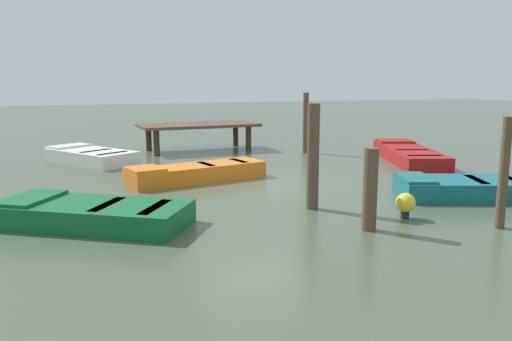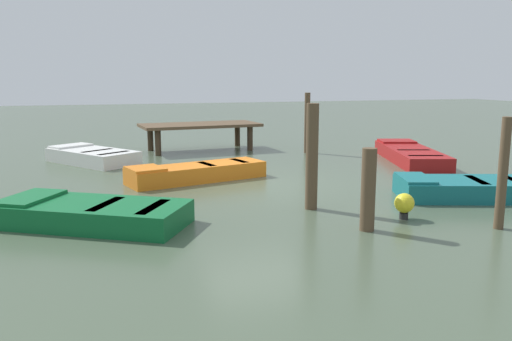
{
  "view_description": "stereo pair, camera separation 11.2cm",
  "coord_description": "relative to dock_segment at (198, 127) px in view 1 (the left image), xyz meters",
  "views": [
    {
      "loc": [
        -3.84,
        -11.64,
        2.55
      ],
      "look_at": [
        0.0,
        0.0,
        0.35
      ],
      "focal_mm": 36.52,
      "sensor_mm": 36.0,
      "label": 1
    },
    {
      "loc": [
        -3.73,
        -11.68,
        2.55
      ],
      "look_at": [
        0.0,
        0.0,
        0.35
      ],
      "focal_mm": 36.52,
      "sensor_mm": 36.0,
      "label": 2
    }
  ],
  "objects": [
    {
      "name": "rowboat_teal",
      "position": [
        3.91,
        -8.93,
        -0.61
      ],
      "size": [
        3.1,
        2.17,
        0.46
      ],
      "rotation": [
        0.0,
        0.0,
        2.82
      ],
      "color": "#14666B",
      "rests_on": "ground_plane"
    },
    {
      "name": "dock_segment",
      "position": [
        0.0,
        0.0,
        0.0
      ],
      "size": [
        4.21,
        2.15,
        0.95
      ],
      "rotation": [
        0.0,
        0.0,
        0.08
      ],
      "color": "brown",
      "rests_on": "ground_plane"
    },
    {
      "name": "marker_buoy",
      "position": [
        1.7,
        -10.0,
        -0.54
      ],
      "size": [
        0.36,
        0.36,
        0.48
      ],
      "color": "#262626",
      "rests_on": "ground_plane"
    },
    {
      "name": "mooring_piling_center",
      "position": [
        0.39,
        -8.79,
        0.21
      ],
      "size": [
        0.24,
        0.24,
        2.07
      ],
      "primitive_type": "cylinder",
      "color": "brown",
      "rests_on": "ground_plane"
    },
    {
      "name": "rowboat_white",
      "position": [
        -3.66,
        -1.65,
        -0.61
      ],
      "size": [
        2.78,
        3.18,
        0.46
      ],
      "rotation": [
        0.0,
        0.0,
        2.17
      ],
      "color": "silver",
      "rests_on": "ground_plane"
    },
    {
      "name": "mooring_piling_mid_right",
      "position": [
        2.9,
        -11.02,
        0.13
      ],
      "size": [
        0.16,
        0.16,
        1.91
      ],
      "primitive_type": "cylinder",
      "color": "brown",
      "rests_on": "ground_plane"
    },
    {
      "name": "mooring_piling_far_right",
      "position": [
        0.7,
        -10.42,
        -0.13
      ],
      "size": [
        0.25,
        0.25,
        1.4
      ],
      "primitive_type": "cylinder",
      "color": "brown",
      "rests_on": "ground_plane"
    },
    {
      "name": "ground_plane",
      "position": [
        0.06,
        -6.26,
        -0.83
      ],
      "size": [
        80.0,
        80.0,
        0.0
      ],
      "primitive_type": "plane",
      "color": "#475642"
    },
    {
      "name": "rowboat_green",
      "position": [
        -3.72,
        -8.68,
        -0.61
      ],
      "size": [
        3.47,
        2.84,
        0.46
      ],
      "rotation": [
        0.0,
        0.0,
        2.6
      ],
      "color": "#0F602D",
      "rests_on": "ground_plane"
    },
    {
      "name": "rowboat_orange",
      "position": [
        -1.2,
        -5.31,
        -0.61
      ],
      "size": [
        3.62,
        1.87,
        0.46
      ],
      "rotation": [
        0.0,
        0.0,
        3.4
      ],
      "color": "orange",
      "rests_on": "ground_plane"
    },
    {
      "name": "mooring_piling_mid_left",
      "position": [
        3.35,
        -1.67,
        0.19
      ],
      "size": [
        0.19,
        0.19,
        2.04
      ],
      "primitive_type": "cylinder",
      "color": "brown",
      "rests_on": "ground_plane"
    },
    {
      "name": "rowboat_red",
      "position": [
        5.67,
        -4.29,
        -0.61
      ],
      "size": [
        2.47,
        4.36,
        0.46
      ],
      "rotation": [
        0.0,
        0.0,
        1.26
      ],
      "color": "maroon",
      "rests_on": "ground_plane"
    }
  ]
}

